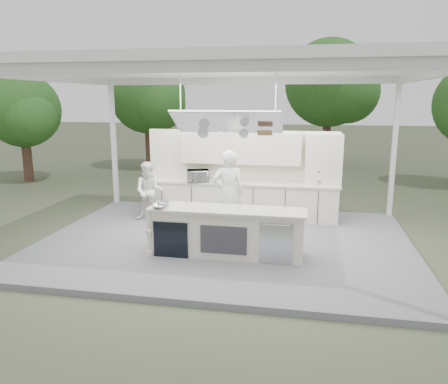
% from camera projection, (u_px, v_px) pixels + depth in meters
% --- Properties ---
extents(ground, '(90.00, 90.00, 0.00)m').
position_uv_depth(ground, '(226.00, 245.00, 9.67)').
color(ground, '#414932').
rests_on(ground, ground).
extents(stage_deck, '(8.00, 6.00, 0.12)m').
position_uv_depth(stage_deck, '(226.00, 242.00, 9.66)').
color(stage_deck, slate).
rests_on(stage_deck, ground).
extents(tent, '(8.20, 6.20, 3.86)m').
position_uv_depth(tent, '(226.00, 72.00, 8.87)').
color(tent, white).
rests_on(tent, ground).
extents(demo_island, '(3.10, 0.79, 0.95)m').
position_uv_depth(demo_island, '(226.00, 232.00, 8.64)').
color(demo_island, beige).
rests_on(demo_island, stage_deck).
extents(back_counter, '(5.08, 0.72, 0.95)m').
position_uv_depth(back_counter, '(239.00, 200.00, 11.36)').
color(back_counter, beige).
rests_on(back_counter, stage_deck).
extents(back_wall_unit, '(5.05, 0.48, 2.25)m').
position_uv_depth(back_wall_unit, '(258.00, 162.00, 11.28)').
color(back_wall_unit, beige).
rests_on(back_wall_unit, stage_deck).
extents(tree_cluster, '(19.55, 9.40, 5.85)m').
position_uv_depth(tree_cluster, '(266.00, 95.00, 18.37)').
color(tree_cluster, '#523529').
rests_on(tree_cluster, ground).
extents(head_chef, '(0.84, 0.70, 1.96)m').
position_uv_depth(head_chef, '(228.00, 194.00, 9.72)').
color(head_chef, white).
rests_on(head_chef, stage_deck).
extents(sous_chef, '(0.81, 0.67, 1.50)m').
position_uv_depth(sous_chef, '(149.00, 191.00, 11.08)').
color(sous_chef, white).
rests_on(sous_chef, stage_deck).
extents(toaster_oven, '(0.64, 0.52, 0.31)m').
position_uv_depth(toaster_oven, '(198.00, 176.00, 11.24)').
color(toaster_oven, silver).
rests_on(toaster_oven, back_counter).
extents(bowl_large, '(0.37, 0.37, 0.07)m').
position_uv_depth(bowl_large, '(160.00, 207.00, 8.55)').
color(bowl_large, '#AFB2B6').
rests_on(bowl_large, demo_island).
extents(bowl_small, '(0.26, 0.26, 0.08)m').
position_uv_depth(bowl_small, '(163.00, 204.00, 8.76)').
color(bowl_small, '#B7BABF').
rests_on(bowl_small, demo_island).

